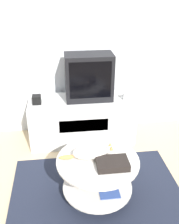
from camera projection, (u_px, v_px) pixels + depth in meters
The scene contains 10 objects.
ground_plane at pixel (98, 199), 2.46m from camera, with size 12.00×12.00×0.00m, color tan.
wall_back at pixel (82, 29), 3.02m from camera, with size 8.00×0.05×2.60m.
rug at pixel (98, 198), 2.45m from camera, with size 1.62×1.27×0.02m.
tv_stand at pixel (82, 120), 3.22m from camera, with size 1.25×0.47×0.55m.
tv at pixel (89, 77), 2.99m from camera, with size 0.54×0.29×0.54m.
speaker at pixel (37, 100), 2.97m from camera, with size 0.10×0.10×0.10m.
mug at pixel (126, 96), 3.07m from camera, with size 0.08×0.08×0.09m.
coffee_table at pixel (96, 173), 2.36m from camera, with size 0.73×0.73×0.42m.
dvd_box at pixel (113, 164), 2.19m from camera, with size 0.27×0.18×0.06m.
cat at pixel (92, 152), 2.29m from camera, with size 0.51×0.17×0.12m.
Camera 1 is at (-0.29, -1.76, 1.88)m, focal length 42.00 mm.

